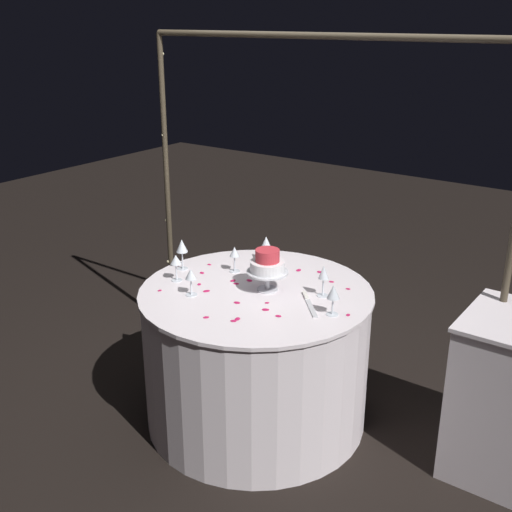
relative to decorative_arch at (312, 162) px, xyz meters
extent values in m
plane|color=black|center=(0.00, -0.53, -1.39)|extent=(12.00, 12.00, 0.00)
cylinder|color=#473D2D|center=(-1.12, 0.00, -0.36)|extent=(0.04, 0.04, 2.05)
cylinder|color=#473D2D|center=(1.12, 0.00, -0.36)|extent=(0.04, 0.04, 2.05)
cylinder|color=#473D2D|center=(0.00, 0.00, 0.67)|extent=(2.24, 0.04, 0.04)
sphere|color=#F9EAB2|center=(-1.13, -0.01, 0.03)|extent=(0.02, 0.02, 0.02)
sphere|color=#F9EAB2|center=(1.12, 0.01, -1.18)|extent=(0.02, 0.02, 0.02)
sphere|color=#F9EAB2|center=(-0.79, 0.01, 0.67)|extent=(0.02, 0.02, 0.02)
sphere|color=#F9EAB2|center=(-1.12, 0.01, 0.54)|extent=(0.02, 0.02, 0.02)
sphere|color=#F9EAB2|center=(1.13, -0.01, -0.88)|extent=(0.02, 0.02, 0.02)
sphere|color=#F9EAB2|center=(-0.31, 0.00, 0.67)|extent=(0.02, 0.02, 0.02)
sphere|color=#F9EAB2|center=(-1.12, -0.02, -1.03)|extent=(0.02, 0.02, 0.02)
sphere|color=#F9EAB2|center=(0.17, 0.02, 0.67)|extent=(0.02, 0.02, 0.02)
sphere|color=#F9EAB2|center=(-1.14, 0.00, -0.55)|extent=(0.02, 0.02, 0.02)
sphere|color=#F9EAB2|center=(0.62, -0.01, 0.67)|extent=(0.02, 0.02, 0.02)
sphere|color=#F9EAB2|center=(-1.14, -0.01, -0.86)|extent=(0.02, 0.02, 0.02)
sphere|color=#F9EAB2|center=(1.12, -0.02, -0.94)|extent=(0.02, 0.02, 0.02)
cylinder|color=white|center=(0.00, -0.53, -1.00)|extent=(1.22, 1.22, 0.77)
cylinder|color=white|center=(0.00, -0.53, -0.61)|extent=(1.24, 1.24, 0.02)
cylinder|color=silver|center=(0.04, -0.49, -0.59)|extent=(0.11, 0.11, 0.01)
cylinder|color=silver|center=(0.04, -0.49, -0.54)|extent=(0.02, 0.02, 0.09)
cylinder|color=silver|center=(0.04, -0.49, -0.49)|extent=(0.22, 0.22, 0.01)
cylinder|color=white|center=(0.04, -0.49, -0.46)|extent=(0.18, 0.18, 0.06)
cylinder|color=#CC333D|center=(0.04, -0.49, -0.40)|extent=(0.13, 0.13, 0.06)
cylinder|color=silver|center=(0.47, -0.55, -0.59)|extent=(0.06, 0.06, 0.00)
cylinder|color=silver|center=(0.47, -0.55, -0.55)|extent=(0.01, 0.01, 0.08)
cone|color=silver|center=(0.47, -0.55, -0.47)|extent=(0.06, 0.06, 0.07)
cylinder|color=silver|center=(0.32, -0.39, -0.59)|extent=(0.06, 0.06, 0.00)
cylinder|color=silver|center=(0.32, -0.39, -0.54)|extent=(0.01, 0.01, 0.09)
cone|color=silver|center=(0.32, -0.39, -0.46)|extent=(0.05, 0.05, 0.07)
cylinder|color=silver|center=(-0.21, -0.15, -0.59)|extent=(0.06, 0.06, 0.00)
cylinder|color=silver|center=(-0.21, -0.15, -0.55)|extent=(0.01, 0.01, 0.09)
cone|color=silver|center=(-0.21, -0.15, -0.47)|extent=(0.05, 0.05, 0.06)
cylinder|color=silver|center=(-0.25, -0.39, -0.59)|extent=(0.06, 0.06, 0.00)
cylinder|color=silver|center=(-0.25, -0.39, -0.55)|extent=(0.01, 0.01, 0.09)
cone|color=silver|center=(-0.25, -0.39, -0.47)|extent=(0.06, 0.06, 0.06)
cylinder|color=silver|center=(-0.24, -0.78, -0.59)|extent=(0.06, 0.06, 0.00)
cylinder|color=silver|center=(-0.24, -0.78, -0.55)|extent=(0.01, 0.01, 0.09)
cone|color=silver|center=(-0.24, -0.78, -0.48)|extent=(0.06, 0.06, 0.06)
cylinder|color=silver|center=(-0.52, -0.53, -0.59)|extent=(0.06, 0.06, 0.00)
cylinder|color=silver|center=(-0.52, -0.53, -0.54)|extent=(0.01, 0.01, 0.10)
cone|color=silver|center=(-0.52, -0.53, -0.45)|extent=(0.07, 0.07, 0.07)
cylinder|color=silver|center=(-0.43, -0.68, -0.59)|extent=(0.06, 0.06, 0.00)
cylinder|color=silver|center=(-0.43, -0.68, -0.54)|extent=(0.01, 0.01, 0.10)
cone|color=silver|center=(-0.43, -0.68, -0.47)|extent=(0.06, 0.06, 0.05)
cube|color=silver|center=(0.35, -0.55, -0.59)|extent=(0.17, 0.18, 0.01)
cube|color=white|center=(0.25, -0.44, -0.59)|extent=(0.08, 0.08, 0.01)
ellipsoid|color=#C61951|center=(-0.30, -0.65, -0.59)|extent=(0.03, 0.03, 0.00)
ellipsoid|color=#C61951|center=(-0.01, -0.93, -0.59)|extent=(0.04, 0.04, 0.00)
ellipsoid|color=#C61951|center=(-0.15, -0.38, -0.59)|extent=(0.03, 0.03, 0.00)
ellipsoid|color=#C61951|center=(0.39, -0.23, -0.59)|extent=(0.03, 0.02, 0.00)
ellipsoid|color=#C61951|center=(-0.41, -0.83, -0.59)|extent=(0.02, 0.03, 0.00)
ellipsoid|color=#C61951|center=(0.18, -0.70, -0.59)|extent=(0.05, 0.04, 0.00)
ellipsoid|color=#C61951|center=(0.12, -0.89, -0.59)|extent=(0.04, 0.03, 0.00)
ellipsoid|color=#C61951|center=(0.27, -0.20, -0.59)|extent=(0.03, 0.03, 0.00)
ellipsoid|color=#C61951|center=(-0.11, -0.45, -0.59)|extent=(0.04, 0.04, 0.00)
ellipsoid|color=#C61951|center=(0.03, -0.16, -0.59)|extent=(0.03, 0.04, 0.00)
ellipsoid|color=#C61951|center=(-0.44, -0.39, -0.59)|extent=(0.03, 0.02, 0.00)
ellipsoid|color=#C61951|center=(0.14, -0.63, -0.59)|extent=(0.03, 0.03, 0.00)
ellipsoid|color=#C61951|center=(-0.39, -0.52, -0.59)|extent=(0.04, 0.03, 0.00)
ellipsoid|color=#C61951|center=(-0.21, -0.70, -0.59)|extent=(0.04, 0.05, 0.00)
ellipsoid|color=#C61951|center=(0.01, -0.72, -0.59)|extent=(0.04, 0.03, 0.00)
ellipsoid|color=#C61951|center=(0.53, -0.51, -0.59)|extent=(0.02, 0.03, 0.00)
ellipsoid|color=#C61951|center=(0.27, -0.72, -0.59)|extent=(0.04, 0.03, 0.00)
ellipsoid|color=#C61951|center=(-0.18, -0.50, -0.59)|extent=(0.03, 0.04, 0.00)
ellipsoid|color=#C61951|center=(0.12, -0.86, -0.59)|extent=(0.03, 0.04, 0.00)
ellipsoid|color=#C61951|center=(-0.15, -0.27, -0.59)|extent=(0.04, 0.04, 0.00)
ellipsoid|color=#C61951|center=(0.14, -0.12, -0.59)|extent=(0.04, 0.03, 0.00)
ellipsoid|color=#C61951|center=(-0.14, -0.53, -0.59)|extent=(0.04, 0.03, 0.00)
camera|label=1|loc=(1.78, -3.01, 0.77)|focal=44.38mm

